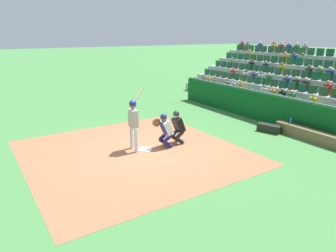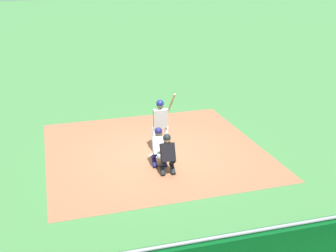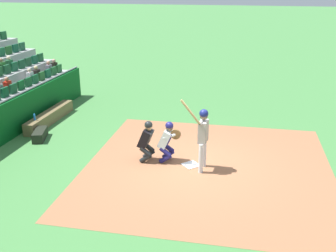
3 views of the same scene
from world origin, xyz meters
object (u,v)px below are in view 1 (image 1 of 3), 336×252
home_plate_marker (145,149)px  water_bottle_on_bench (291,121)px  home_plate_umpire (177,125)px  equipment_duffel_bag (269,128)px  batter_at_plate (133,119)px  catcher_crouching (165,128)px  dugout_bench (312,136)px

home_plate_marker → water_bottle_on_bench: (-1.53, -5.93, 0.54)m
home_plate_umpire → equipment_duffel_bag: 4.19m
home_plate_umpire → water_bottle_on_bench: home_plate_umpire is taller
batter_at_plate → catcher_crouching: size_ratio=1.69×
home_plate_marker → catcher_crouching: catcher_crouching is taller
water_bottle_on_bench → equipment_duffel_bag: size_ratio=0.24×
batter_at_plate → dugout_bench: bearing=-113.8°
catcher_crouching → water_bottle_on_bench: bearing=-105.2°
dugout_bench → water_bottle_on_bench: 1.08m
water_bottle_on_bench → equipment_duffel_bag: water_bottle_on_bench is taller
batter_at_plate → equipment_duffel_bag: size_ratio=2.26×
home_plate_umpire → dugout_bench: bearing=-119.0°
home_plate_umpire → home_plate_marker: bearing=88.9°
batter_at_plate → equipment_duffel_bag: bearing=-100.9°
home_plate_marker → home_plate_umpire: 1.52m
dugout_bench → equipment_duffel_bag: (1.65, 0.50, -0.06)m
batter_at_plate → equipment_duffel_bag: batter_at_plate is taller
home_plate_umpire → batter_at_plate: bearing=82.4°
catcher_crouching → equipment_duffel_bag: bearing=-99.6°
water_bottle_on_bench → batter_at_plate: bearing=74.6°
home_plate_umpire → dugout_bench: home_plate_umpire is taller
batter_at_plate → home_plate_umpire: (-0.23, -1.70, -0.44)m
catcher_crouching → home_plate_umpire: home_plate_umpire is taller
home_plate_marker → batter_at_plate: 1.19m
dugout_bench → equipment_duffel_bag: dugout_bench is taller
batter_at_plate → equipment_duffel_bag: (-1.11, -5.76, -0.98)m
batter_at_plate → catcher_crouching: (-0.32, -1.09, -0.43)m
home_plate_marker → water_bottle_on_bench: 6.14m
batter_at_plate → water_bottle_on_bench: batter_at_plate is taller
dugout_bench → water_bottle_on_bench: size_ratio=13.61×
home_plate_marker → home_plate_umpire: bearing=-91.1°
equipment_duffel_bag → home_plate_umpire: bearing=59.8°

